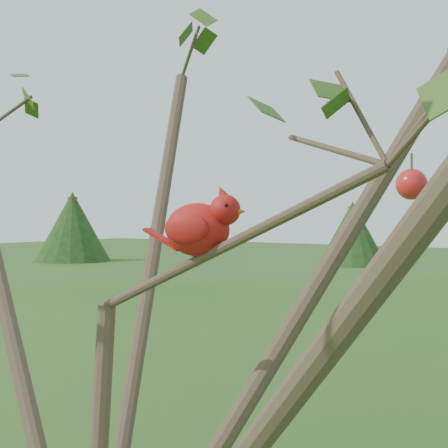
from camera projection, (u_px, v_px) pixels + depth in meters
name	position (u px, v px, depth m)	size (l,w,h in m)	color
crabapple_tree	(85.00, 221.00, 1.10)	(2.35, 2.05, 2.95)	#3D2D21
cardinal	(201.00, 227.00, 1.08)	(0.19, 0.11, 0.13)	#B71E0F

